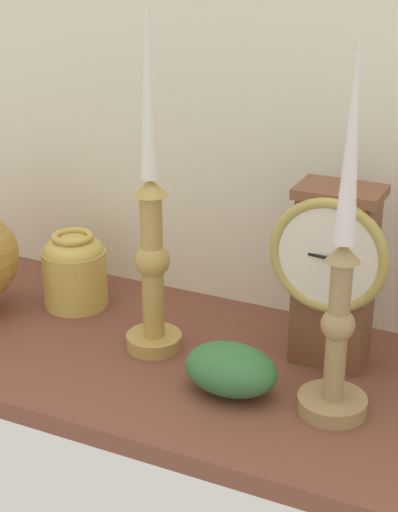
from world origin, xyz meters
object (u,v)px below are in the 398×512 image
candlestick_tall_center (152,241)px  brass_vase_jar (74,268)px  mantel_clock (333,272)px  candlestick_tall_left (340,296)px

candlestick_tall_center → brass_vase_jar: size_ratio=4.00×
mantel_clock → candlestick_tall_left: size_ratio=0.54×
mantel_clock → candlestick_tall_center: candlestick_tall_center is taller
candlestick_tall_left → candlestick_tall_center: bearing=170.1°
candlestick_tall_left → candlestick_tall_center: (-24.65, 4.32, 0.46)cm
mantel_clock → candlestick_tall_left: candlestick_tall_left is taller
brass_vase_jar → candlestick_tall_center: bearing=-21.6°
mantel_clock → candlestick_tall_center: (-21.00, -6.01, 2.52)cm
candlestick_tall_left → brass_vase_jar: candlestick_tall_left is taller
candlestick_tall_center → brass_vase_jar: candlestick_tall_center is taller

